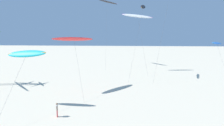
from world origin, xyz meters
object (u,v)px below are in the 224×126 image
Objects in this scene: flying_kite_3 at (137,16)px; flying_kite_7 at (107,2)px; flying_kite_4 at (143,7)px; flying_kite_6 at (217,43)px; person_foreground_walker at (57,109)px; flying_kite_1 at (74,39)px; flying_kite_0 at (27,54)px.

flying_kite_7 is (-8.34, 9.38, 4.77)m from flying_kite_3.
flying_kite_3 is 13.42m from flying_kite_7.
flying_kite_6 is (17.86, 6.33, -7.80)m from flying_kite_4.
flying_kite_3 reaches higher than person_foreground_walker.
flying_kite_1 reaches higher than flying_kite_6.
flying_kite_6 is 0.68× the size of flying_kite_7.
flying_kite_6 is at bearing 30.33° from flying_kite_1.
flying_kite_1 is at bearing 93.84° from person_foreground_walker.
flying_kite_3 is at bearing -48.34° from flying_kite_7.
flying_kite_7 is at bearing 87.10° from person_foreground_walker.
flying_kite_7 is 11.84× the size of person_foreground_walker.
flying_kite_7 is at bearing 131.66° from flying_kite_3.
flying_kite_6 is (29.80, 17.43, -1.46)m from flying_kite_1.
person_foreground_walker is (-10.36, -30.38, -12.74)m from flying_kite_3.
flying_kite_4 is at bearing -84.01° from flying_kite_3.
person_foreground_walker is at bearing -33.31° from flying_kite_0.
flying_kite_0 is 38.93m from flying_kite_7.
flying_kite_0 is 26.42m from flying_kite_4.
flying_kite_1 is at bearing 64.31° from flying_kite_0.
flying_kite_4 is at bearing 42.90° from flying_kite_1.
flying_kite_4 reaches higher than flying_kite_6.
flying_kite_4 is 0.80× the size of flying_kite_7.
flying_kite_0 is 0.69× the size of flying_kite_3.
flying_kite_0 is at bearing -129.35° from flying_kite_4.
flying_kite_3 reaches higher than flying_kite_0.
flying_kite_6 is at bearing 37.35° from flying_kite_0.
flying_kite_6 is (18.67, -1.40, -6.48)m from flying_kite_3.
flying_kite_3 is 7.89m from flying_kite_4.
flying_kite_1 is 13.91m from person_foreground_walker.
flying_kite_7 is (-27.01, 10.78, 11.25)m from flying_kite_6.
flying_kite_1 is 0.73× the size of flying_kite_6.
flying_kite_1 is at bearing -95.65° from flying_kite_7.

